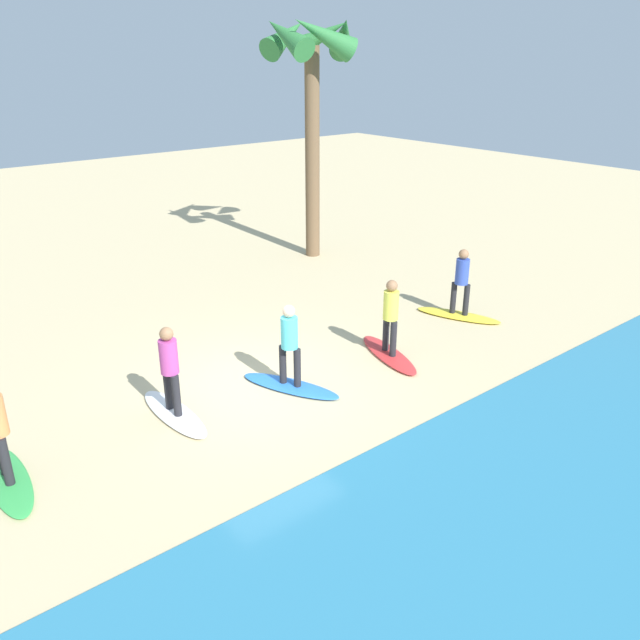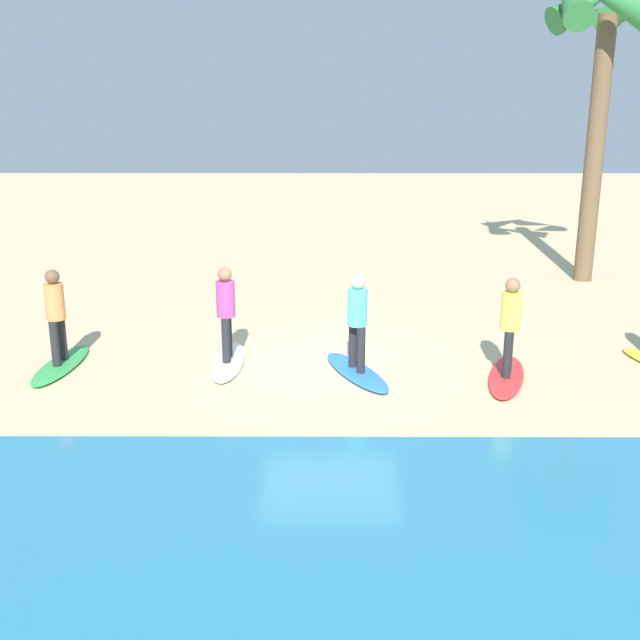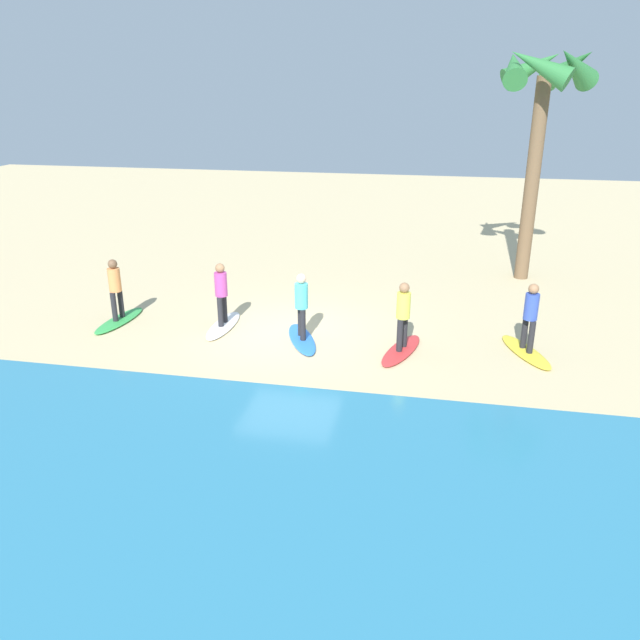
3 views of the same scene
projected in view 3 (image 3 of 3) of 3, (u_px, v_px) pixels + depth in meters
ground_plane at (289, 333)px, 15.98m from camera, size 60.00×60.00×0.00m
surfboard_yellow at (526, 352)px, 14.76m from camera, size 1.32×2.15×0.09m
surfer_yellow at (531, 312)px, 14.41m from camera, size 0.32×0.44×1.64m
surfboard_red at (401, 350)px, 14.84m from camera, size 1.12×2.17×0.09m
surfer_red at (403, 311)px, 14.49m from camera, size 0.32×0.45×1.64m
surfboard_blue at (302, 339)px, 15.49m from camera, size 1.34×2.15×0.09m
surfer_blue at (301, 301)px, 15.13m from camera, size 0.32×0.43×1.64m
surfboard_white at (223, 325)px, 16.35m from camera, size 0.56×2.10×0.09m
surfer_white at (221, 290)px, 16.00m from camera, size 0.32×0.46×1.64m
surfboard_green at (119, 320)px, 16.71m from camera, size 0.73×2.14×0.09m
surfer_green at (115, 285)px, 16.36m from camera, size 0.32×0.46×1.64m
palm_tree at (543, 92)px, 18.47m from camera, size 2.88×3.03×7.15m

